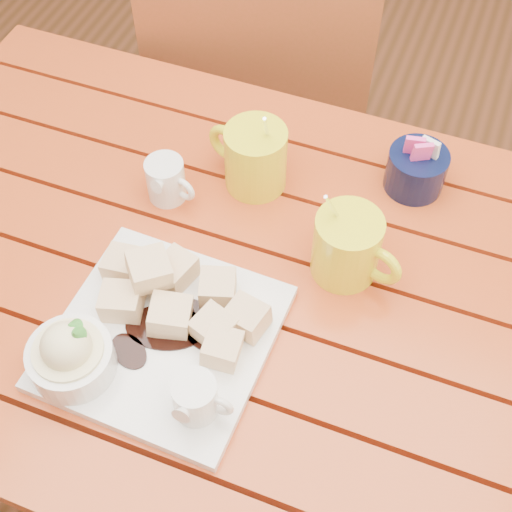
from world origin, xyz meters
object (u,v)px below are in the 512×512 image
at_px(chair_far, 263,97).
at_px(coffee_mug_right, 349,246).
at_px(table, 228,311).
at_px(coffee_mug_left, 254,157).
at_px(dessert_plate, 144,336).

bearing_deg(chair_far, coffee_mug_right, 108.61).
xyz_separation_m(table, coffee_mug_left, (-0.03, 0.18, 0.16)).
relative_size(coffee_mug_left, chair_far, 0.17).
relative_size(table, coffee_mug_left, 7.42).
bearing_deg(chair_far, coffee_mug_left, 95.87).
xyz_separation_m(table, dessert_plate, (-0.05, -0.15, 0.14)).
distance_m(table, chair_far, 0.64).
relative_size(coffee_mug_right, chair_far, 0.17).
xyz_separation_m(table, coffee_mug_right, (0.16, 0.07, 0.16)).
distance_m(dessert_plate, coffee_mug_left, 0.34).
relative_size(table, dessert_plate, 4.15).
bearing_deg(coffee_mug_right, dessert_plate, -117.73).
bearing_deg(table, coffee_mug_right, 22.97).
xyz_separation_m(coffee_mug_right, chair_far, (-0.33, 0.54, -0.28)).
height_order(coffee_mug_left, chair_far, chair_far).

